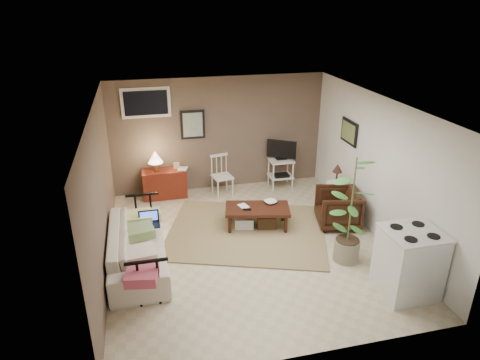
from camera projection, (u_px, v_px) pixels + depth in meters
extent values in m
plane|color=#C1B293|center=(248.00, 245.00, 7.23)|extent=(5.00, 5.00, 0.00)
cube|color=black|center=(193.00, 125.00, 8.75)|extent=(0.50, 0.03, 0.60)
cube|color=black|center=(349.00, 132.00, 8.04)|extent=(0.03, 0.60, 0.45)
cube|color=silver|center=(146.00, 103.00, 8.36)|extent=(0.96, 0.03, 0.60)
cube|color=#897150|center=(247.00, 231.00, 7.63)|extent=(3.31, 2.97, 0.03)
cube|color=#3A180F|center=(257.00, 209.00, 7.62)|extent=(1.24, 0.83, 0.06)
cylinder|color=#3A180F|center=(230.00, 225.00, 7.50)|extent=(0.06, 0.06, 0.36)
cylinder|color=#3A180F|center=(286.00, 225.00, 7.51)|extent=(0.06, 0.06, 0.36)
cylinder|color=#3A180F|center=(230.00, 213.00, 7.90)|extent=(0.06, 0.06, 0.36)
cylinder|color=#3A180F|center=(283.00, 213.00, 7.91)|extent=(0.06, 0.06, 0.36)
cube|color=black|center=(247.00, 209.00, 7.52)|extent=(0.15, 0.08, 0.02)
cube|color=#442C18|center=(267.00, 221.00, 7.72)|extent=(0.39, 0.35, 0.25)
cube|color=silver|center=(244.00, 222.00, 7.73)|extent=(0.39, 0.35, 0.21)
imported|color=beige|center=(137.00, 240.00, 6.57)|extent=(0.62, 2.14, 0.84)
cube|color=black|center=(150.00, 225.00, 6.87)|extent=(0.33, 0.23, 0.02)
cube|color=black|center=(149.00, 216.00, 6.93)|extent=(0.33, 0.02, 0.21)
cube|color=blue|center=(149.00, 216.00, 6.92)|extent=(0.28, 0.00, 0.16)
cube|color=maroon|center=(165.00, 183.00, 8.86)|extent=(0.89, 0.40, 0.60)
cylinder|color=#A17A3D|center=(156.00, 167.00, 8.64)|extent=(0.10, 0.10, 0.20)
cone|color=#FFDDB7|center=(155.00, 157.00, 8.55)|extent=(0.30, 0.30, 0.24)
cube|color=tan|center=(177.00, 166.00, 8.79)|extent=(0.12, 0.02, 0.15)
cube|color=silver|center=(222.00, 177.00, 8.93)|extent=(0.45, 0.45, 0.04)
cylinder|color=silver|center=(218.00, 190.00, 8.81)|extent=(0.03, 0.03, 0.38)
cylinder|color=silver|center=(233.00, 187.00, 8.93)|extent=(0.03, 0.03, 0.38)
cylinder|color=silver|center=(212.00, 184.00, 9.08)|extent=(0.03, 0.03, 0.38)
cylinder|color=silver|center=(227.00, 182.00, 9.21)|extent=(0.03, 0.03, 0.38)
cube|color=silver|center=(219.00, 155.00, 8.90)|extent=(0.38, 0.11, 0.05)
cube|color=silver|center=(281.00, 160.00, 9.19)|extent=(0.50, 0.41, 0.04)
cube|color=silver|center=(280.00, 176.00, 9.34)|extent=(0.50, 0.41, 0.03)
cylinder|color=silver|center=(273.00, 177.00, 9.11)|extent=(0.03, 0.03, 0.64)
cylinder|color=silver|center=(293.00, 175.00, 9.21)|extent=(0.03, 0.03, 0.64)
cylinder|color=silver|center=(269.00, 171.00, 9.42)|extent=(0.03, 0.03, 0.64)
cylinder|color=silver|center=(287.00, 169.00, 9.52)|extent=(0.03, 0.03, 0.64)
cube|color=black|center=(281.00, 158.00, 9.18)|extent=(0.23, 0.13, 0.03)
cube|color=black|center=(282.00, 149.00, 9.09)|extent=(0.57, 0.38, 0.38)
cube|color=tan|center=(282.00, 149.00, 9.09)|extent=(0.47, 0.30, 0.31)
cube|color=black|center=(281.00, 176.00, 9.29)|extent=(0.32, 0.23, 0.09)
cylinder|color=silver|center=(333.00, 210.00, 8.37)|extent=(0.26, 0.26, 0.03)
cylinder|color=silver|center=(335.00, 197.00, 8.26)|extent=(0.05, 0.05, 0.55)
cylinder|color=silver|center=(336.00, 184.00, 8.15)|extent=(0.37, 0.37, 0.03)
cylinder|color=black|center=(337.00, 177.00, 8.09)|extent=(0.03, 0.03, 0.24)
cone|color=#341A15|center=(338.00, 168.00, 8.02)|extent=(0.18, 0.18, 0.17)
imported|color=black|center=(338.00, 206.00, 7.72)|extent=(0.83, 0.86, 0.75)
cylinder|color=gray|center=(346.00, 250.00, 6.76)|extent=(0.40, 0.40, 0.35)
cylinder|color=#4C602D|center=(352.00, 200.00, 6.42)|extent=(0.03, 0.03, 1.38)
cube|color=silver|center=(409.00, 263.00, 5.91)|extent=(0.74, 0.68, 0.95)
cube|color=silver|center=(414.00, 233.00, 5.72)|extent=(0.76, 0.70, 0.03)
cylinder|color=black|center=(411.00, 239.00, 5.52)|extent=(0.17, 0.17, 0.01)
cylinder|color=black|center=(434.00, 236.00, 5.59)|extent=(0.17, 0.17, 0.01)
cylinder|color=black|center=(396.00, 227.00, 5.82)|extent=(0.17, 0.17, 0.01)
cylinder|color=black|center=(418.00, 224.00, 5.89)|extent=(0.17, 0.17, 0.01)
imported|color=#3A180F|center=(271.00, 198.00, 7.73)|extent=(0.22, 0.11, 0.21)
imported|color=#3A180F|center=(240.00, 202.00, 7.57)|extent=(0.15, 0.06, 0.20)
imported|color=#3A180F|center=(178.00, 164.00, 8.75)|extent=(0.18, 0.08, 0.25)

